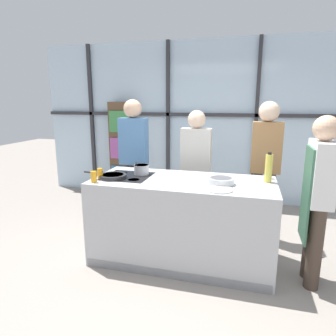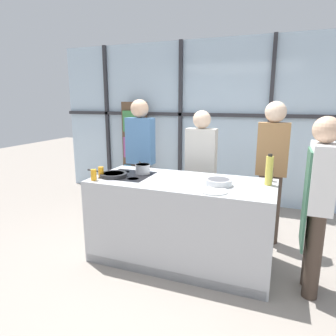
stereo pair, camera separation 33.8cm
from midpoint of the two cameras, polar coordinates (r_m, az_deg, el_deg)
name	(u,v)px [view 1 (the left image)]	position (r m, az deg, el deg)	size (l,w,h in m)	color
ground_plane	(182,258)	(3.61, -0.12, -16.85)	(18.00, 18.00, 0.00)	gray
back_window_wall	(211,122)	(5.36, 6.33, 8.62)	(6.40, 0.10, 2.80)	silver
bookshelf	(122,149)	(5.73, -10.45, 3.48)	(0.45, 0.19, 1.76)	brown
demo_island	(182,220)	(3.40, -0.16, -9.99)	(1.97, 0.88, 0.94)	#B7BABF
chef	(318,192)	(3.08, 23.92, -4.32)	(0.23, 0.43, 1.66)	#47382D
spectator_far_left	(134,153)	(4.27, -8.80, 2.83)	(0.39, 0.25, 1.80)	#47382D
spectator_center_left	(196,163)	(4.01, 2.93, 0.87)	(0.40, 0.23, 1.66)	#47382D
spectator_center_right	(266,159)	(3.91, 15.79, 1.57)	(0.36, 0.25, 1.78)	#47382D
frying_pan	(112,176)	(3.42, -13.39, -1.52)	(0.55, 0.31, 0.04)	#232326
saucepan	(141,169)	(3.52, -7.83, -0.25)	(0.24, 0.29, 0.11)	silver
white_plate	(219,190)	(2.90, 6.44, -4.16)	(0.26, 0.26, 0.01)	white
mixing_bowl	(221,181)	(3.11, 7.01, -2.44)	(0.27, 0.27, 0.07)	silver
oil_bottle	(269,168)	(3.25, 15.85, -0.05)	(0.07, 0.07, 0.32)	#E0CC4C
pepper_grinder	(268,171)	(3.44, 15.93, -0.61)	(0.05, 0.05, 0.18)	#332319
juice_glass_near	(94,177)	(3.29, -16.85, -1.65)	(0.06, 0.06, 0.12)	orange
juice_glass_far	(100,174)	(3.40, -15.61, -1.09)	(0.06, 0.06, 0.12)	orange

